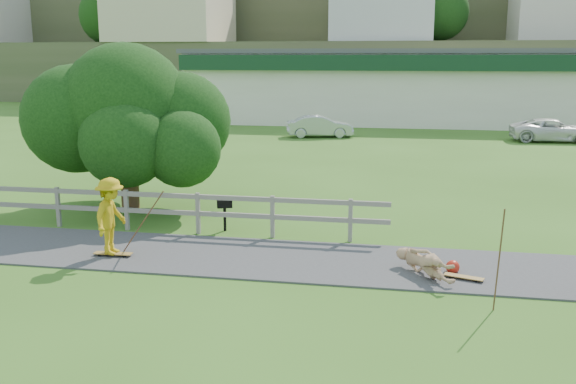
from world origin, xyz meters
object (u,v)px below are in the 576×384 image
car_white (553,130)px  bbq (225,215)px  skater_rider (111,220)px  car_silver (320,126)px  tree (128,144)px  skater_fallen (425,263)px

car_white → bbq: size_ratio=5.26×
skater_rider → car_silver: bearing=-2.3°
car_white → tree: 25.03m
skater_fallen → bbq: 5.89m
car_silver → car_white: size_ratio=0.84×
skater_rider → bbq: (1.91, 2.74, -0.46)m
skater_rider → skater_fallen: (7.09, -0.05, -0.59)m
skater_rider → car_white: 27.91m
car_silver → bbq: 20.80m
car_silver → car_white: (12.86, 0.34, 0.00)m
bbq → car_white: bearing=39.5°
skater_fallen → bbq: bbq is taller
tree → car_silver: bearing=80.0°
skater_rider → bbq: skater_rider is taller
car_silver → bbq: size_ratio=4.43×
skater_fallen → car_white: car_white is taller
tree → skater_rider: bearing=-70.3°
bbq → car_silver: bearing=71.1°
skater_rider → car_silver: 23.59m
bbq → tree: bearing=130.4°
car_white → car_silver: bearing=89.4°
car_white → bbq: car_white is taller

